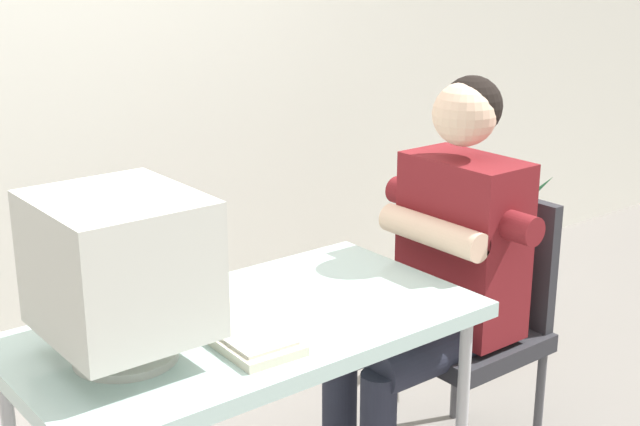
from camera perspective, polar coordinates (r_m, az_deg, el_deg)
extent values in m
cylinder|color=#B7B7BC|center=(2.69, 9.10, -13.37)|extent=(0.04, 0.04, 0.70)
cylinder|color=#B7B7BC|center=(3.03, 1.49, -9.43)|extent=(0.04, 0.04, 0.70)
cube|color=silver|center=(2.37, -4.73, -7.40)|extent=(1.24, 0.66, 0.04)
cylinder|color=silver|center=(2.19, -12.39, -8.93)|extent=(0.25, 0.25, 0.02)
cylinder|color=silver|center=(2.18, -12.46, -7.99)|extent=(0.06, 0.06, 0.06)
cube|color=silver|center=(2.10, -12.79, -3.21)|extent=(0.35, 0.39, 0.33)
cube|color=black|center=(2.18, -8.55, -2.23)|extent=(0.01, 0.34, 0.27)
cube|color=beige|center=(2.29, -5.78, -7.35)|extent=(0.19, 0.47, 0.02)
cube|color=beige|center=(2.29, -5.79, -6.98)|extent=(0.16, 0.42, 0.01)
cylinder|color=#4C4C51|center=(3.12, 13.91, -12.03)|extent=(0.03, 0.03, 0.42)
cylinder|color=#4C4C51|center=(3.10, 3.84, -11.79)|extent=(0.03, 0.03, 0.42)
cylinder|color=#4C4C51|center=(3.34, 8.75, -9.73)|extent=(0.03, 0.03, 0.42)
cube|color=#2D2D33|center=(2.99, 9.10, -7.96)|extent=(0.44, 0.44, 0.06)
cube|color=#2D2D33|center=(3.04, 11.88, -2.68)|extent=(0.04, 0.39, 0.43)
cube|color=maroon|center=(2.85, 9.14, -2.00)|extent=(0.22, 0.39, 0.57)
sphere|color=beige|center=(2.73, 9.27, 6.32)|extent=(0.20, 0.20, 0.20)
sphere|color=black|center=(2.75, 9.72, 6.79)|extent=(0.19, 0.19, 0.19)
cylinder|color=#262838|center=(2.76, 7.18, -8.97)|extent=(0.43, 0.14, 0.14)
cylinder|color=#262838|center=(2.87, 4.61, -7.77)|extent=(0.43, 0.14, 0.14)
cylinder|color=#262838|center=(2.86, 1.26, -13.42)|extent=(0.11, 0.11, 0.50)
cylinder|color=maroon|center=(2.66, 12.53, -0.86)|extent=(0.09, 0.14, 0.09)
cylinder|color=maroon|center=(2.95, 5.78, 1.25)|extent=(0.09, 0.14, 0.09)
cylinder|color=beige|center=(2.73, 7.22, -1.21)|extent=(0.09, 0.39, 0.09)
cylinder|color=#9E6647|center=(3.90, 9.88, -7.11)|extent=(0.27, 0.27, 0.24)
cylinder|color=brown|center=(3.80, 10.08, -3.58)|extent=(0.04, 0.04, 0.27)
cone|color=#2C6940|center=(3.83, 12.07, 0.01)|extent=(0.43, 0.15, 0.30)
cone|color=#2C6940|center=(3.89, 10.04, 0.25)|extent=(0.31, 0.38, 0.32)
cone|color=#2C6940|center=(3.82, 8.48, 0.24)|extent=(0.09, 0.43, 0.30)
cone|color=#2C6940|center=(3.70, 7.93, -0.35)|extent=(0.37, 0.32, 0.33)
cone|color=#2C6940|center=(3.59, 9.52, -1.06)|extent=(0.41, 0.27, 0.31)
cone|color=#2C6940|center=(3.62, 11.71, -0.89)|extent=(0.14, 0.42, 0.32)
cone|color=#2C6940|center=(3.71, 12.23, 0.09)|extent=(0.26, 0.33, 0.40)
cylinder|color=white|center=(2.46, -9.73, -4.98)|extent=(0.07, 0.07, 0.09)
torus|color=white|center=(2.49, -10.19, -4.70)|extent=(0.06, 0.01, 0.06)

